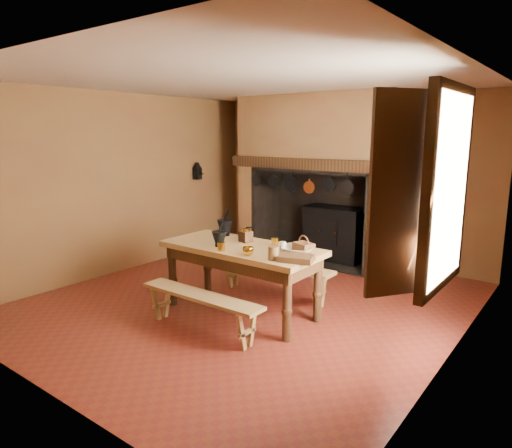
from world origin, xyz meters
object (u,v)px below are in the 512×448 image
at_px(work_table, 242,256).
at_px(wicker_basket, 304,248).
at_px(coffee_grinder, 246,236).
at_px(bench_front, 201,304).
at_px(mixing_bowl, 297,250).
at_px(iron_range, 335,233).

xyz_separation_m(work_table, wicker_basket, (0.78, 0.13, 0.20)).
distance_m(work_table, coffee_grinder, 0.30).
xyz_separation_m(bench_front, coffee_grinder, (-0.08, 0.91, 0.59)).
height_order(coffee_grinder, mixing_bowl, coffee_grinder).
height_order(coffee_grinder, wicker_basket, wicker_basket).
height_order(bench_front, coffee_grinder, coffee_grinder).
bearing_deg(mixing_bowl, coffee_grinder, 171.90).
bearing_deg(wicker_basket, coffee_grinder, -165.67).
height_order(iron_range, coffee_grinder, iron_range).
distance_m(work_table, wicker_basket, 0.82).
bearing_deg(wicker_basket, work_table, -152.38).
relative_size(iron_range, wicker_basket, 6.24).
relative_size(work_table, wicker_basket, 7.65).
relative_size(work_table, bench_front, 1.24).
distance_m(iron_range, work_table, 2.83).
xyz_separation_m(work_table, mixing_bowl, (0.74, 0.07, 0.18)).
relative_size(work_table, mixing_bowl, 5.58).
bearing_deg(bench_front, wicker_basket, 47.45).
bearing_deg(work_table, coffee_grinder, 113.71).
bearing_deg(coffee_grinder, wicker_basket, 7.69).
height_order(iron_range, mixing_bowl, iron_range).
bearing_deg(bench_front, iron_range, 93.15).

